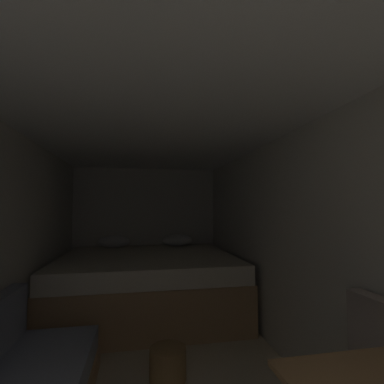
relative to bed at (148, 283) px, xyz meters
name	(u,v)px	position (x,y,z in m)	size (l,w,h in m)	color
wall_back	(146,228)	(0.00, 1.07, 0.66)	(2.54, 0.05, 2.11)	silver
wall_right	(293,248)	(1.24, -1.62, 0.66)	(0.05, 5.33, 2.11)	silver
ceiling_slab	(156,122)	(0.00, -1.62, 1.75)	(2.54, 5.33, 0.05)	white
bed	(148,283)	(0.00, 0.00, 0.00)	(2.32, 2.02, 0.97)	tan
wicker_basket	(168,364)	(0.12, -1.56, -0.27)	(0.31, 0.31, 0.25)	olive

